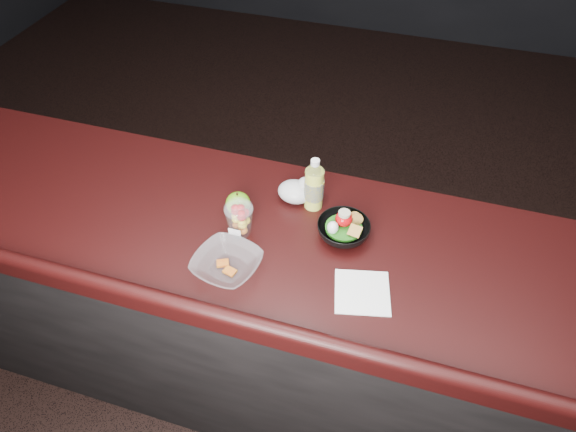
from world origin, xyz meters
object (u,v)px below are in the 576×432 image
Objects in this scene: lemonade_bottle at (314,187)px; fruit_cup at (239,217)px; takeout_bowl at (227,264)px; green_apple at (238,203)px; snack_bowl at (343,229)px.

fruit_cup is at bearing -135.58° from lemonade_bottle.
takeout_bowl is (0.02, -0.16, -0.04)m from fruit_cup.
green_apple is at bearing 102.98° from takeout_bowl.
green_apple is 0.25m from takeout_bowl.
lemonade_bottle reaches higher than fruit_cup.
green_apple is (-0.04, 0.09, -0.03)m from fruit_cup.
snack_bowl is 0.39m from takeout_bowl.
green_apple reaches higher than takeout_bowl.
takeout_bowl is (-0.31, -0.24, -0.01)m from snack_bowl.
fruit_cup is at bearing 95.96° from takeout_bowl.
lemonade_bottle is 0.84× the size of takeout_bowl.
snack_bowl is at bearing -40.41° from lemonade_bottle.
lemonade_bottle is 0.91× the size of snack_bowl.
fruit_cup is at bearing -165.68° from snack_bowl.
fruit_cup is at bearing -65.37° from green_apple.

